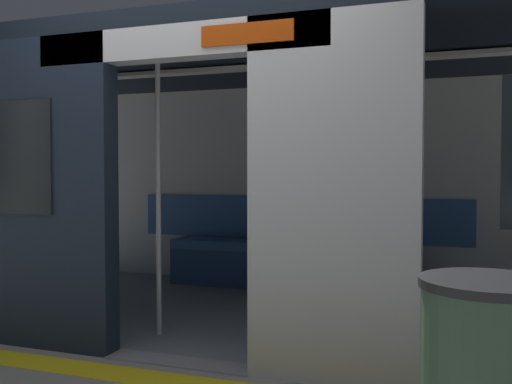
{
  "coord_description": "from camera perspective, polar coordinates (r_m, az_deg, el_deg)",
  "views": [
    {
      "loc": [
        -1.68,
        3.2,
        1.21
      ],
      "look_at": [
        -0.02,
        -1.33,
        1.02
      ],
      "focal_mm": 40.8,
      "sensor_mm": 36.0,
      "label": 1
    }
  ],
  "objects": [
    {
      "name": "person_seated",
      "position": [
        5.77,
        3.8,
        -2.96
      ],
      "size": [
        0.55,
        0.71,
        1.2
      ],
      "color": "silver",
      "rests_on": "ground_plane"
    },
    {
      "name": "bench_seat",
      "position": [
        5.87,
        3.25,
        -6.08
      ],
      "size": [
        2.51,
        0.44,
        0.47
      ],
      "color": "#38609E",
      "rests_on": "ground_plane"
    },
    {
      "name": "grab_pole_door",
      "position": [
        4.26,
        -9.55,
        -0.19
      ],
      "size": [
        0.04,
        0.04,
        2.06
      ],
      "primitive_type": "cylinder",
      "color": "silver",
      "rests_on": "ground_plane"
    },
    {
      "name": "handbag",
      "position": [
        5.79,
        8.23,
        -4.27
      ],
      "size": [
        0.26,
        0.15,
        0.17
      ],
      "color": "#262D4C",
      "rests_on": "bench_seat"
    },
    {
      "name": "train_car",
      "position": [
        4.8,
        -1.21,
        5.4
      ],
      "size": [
        6.4,
        2.88,
        2.2
      ],
      "color": "silver",
      "rests_on": "ground_plane"
    },
    {
      "name": "ground_plane",
      "position": [
        3.81,
        -7.51,
        -16.27
      ],
      "size": [
        60.0,
        60.0,
        0.0
      ],
      "primitive_type": "plane",
      "color": "gray"
    },
    {
      "name": "platform_edge_strip",
      "position": [
        3.56,
        -9.85,
        -17.58
      ],
      "size": [
        8.0,
        0.24,
        0.01
      ],
      "primitive_type": "cube",
      "color": "yellow",
      "rests_on": "ground_plane"
    },
    {
      "name": "book",
      "position": [
        6.0,
        1.08,
        -4.7
      ],
      "size": [
        0.23,
        0.26,
        0.03
      ],
      "primitive_type": "cube",
      "rotation": [
        0.0,
        0.0,
        -0.41
      ],
      "color": "#26598C",
      "rests_on": "bench_seat"
    },
    {
      "name": "grab_pole_far",
      "position": [
        3.95,
        1.54,
        -0.35
      ],
      "size": [
        0.04,
        0.04,
        2.06
      ],
      "primitive_type": "cylinder",
      "color": "silver",
      "rests_on": "ground_plane"
    }
  ]
}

